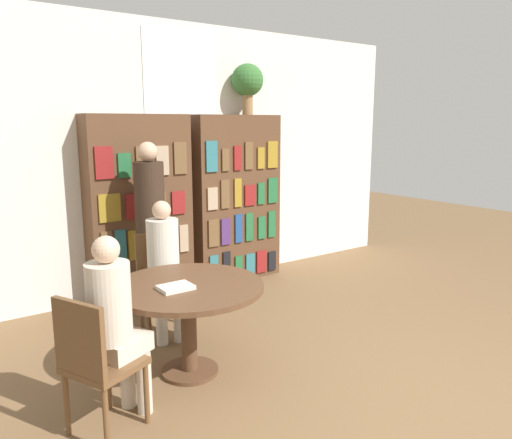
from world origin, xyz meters
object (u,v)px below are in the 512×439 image
(chair_near_camera, at_px, (95,359))
(librarian_standing, at_px, (150,211))
(flower_vase, at_px, (248,82))
(bookshelf_right, at_px, (236,199))
(seated_reader_left, at_px, (164,261))
(chair_left_side, at_px, (161,277))
(seated_reader_right, at_px, (115,318))
(reading_table, at_px, (188,300))
(bookshelf_left, at_px, (140,209))

(chair_near_camera, bearing_deg, librarian_standing, 122.08)
(flower_vase, xyz_separation_m, chair_near_camera, (-2.64, -2.17, -1.87))
(bookshelf_right, height_order, librarian_standing, bookshelf_right)
(bookshelf_right, relative_size, librarian_standing, 1.15)
(flower_vase, bearing_deg, seated_reader_left, -146.75)
(chair_left_side, relative_size, seated_reader_left, 0.73)
(flower_vase, relative_size, chair_near_camera, 0.66)
(seated_reader_left, relative_size, seated_reader_right, 1.00)
(chair_left_side, xyz_separation_m, seated_reader_right, (-0.86, -1.19, 0.20))
(reading_table, distance_m, seated_reader_left, 0.74)
(reading_table, height_order, chair_near_camera, chair_near_camera)
(flower_vase, bearing_deg, reading_table, -135.10)
(chair_left_side, distance_m, seated_reader_right, 1.48)
(flower_vase, height_order, reading_table, flower_vase)
(chair_near_camera, relative_size, seated_reader_left, 0.73)
(flower_vase, bearing_deg, librarian_standing, -161.57)
(reading_table, bearing_deg, seated_reader_left, 77.94)
(flower_vase, distance_m, chair_near_camera, 3.90)
(chair_near_camera, distance_m, librarian_standing, 2.08)
(chair_left_side, bearing_deg, chair_near_camera, 63.00)
(bookshelf_left, relative_size, chair_near_camera, 2.21)
(chair_left_side, height_order, seated_reader_left, seated_reader_left)
(seated_reader_right, relative_size, librarian_standing, 0.72)
(librarian_standing, bearing_deg, flower_vase, 18.43)
(bookshelf_left, height_order, flower_vase, flower_vase)
(chair_near_camera, xyz_separation_m, seated_reader_right, (0.16, 0.07, 0.20))
(reading_table, distance_m, chair_near_camera, 0.92)
(chair_left_side, bearing_deg, bookshelf_left, -90.41)
(flower_vase, relative_size, chair_left_side, 0.66)
(flower_vase, height_order, chair_left_side, flower_vase)
(reading_table, height_order, chair_left_side, chair_left_side)
(bookshelf_right, bearing_deg, seated_reader_left, -143.78)
(flower_vase, xyz_separation_m, chair_left_side, (-1.62, -0.91, -1.87))
(chair_near_camera, bearing_deg, seated_reader_right, 90.00)
(chair_left_side, bearing_deg, flower_vase, -138.55)
(flower_vase, height_order, seated_reader_left, flower_vase)
(bookshelf_right, relative_size, seated_reader_right, 1.60)
(flower_vase, relative_size, reading_table, 0.52)
(bookshelf_left, relative_size, reading_table, 1.74)
(seated_reader_left, distance_m, librarian_standing, 0.69)
(librarian_standing, bearing_deg, bookshelf_left, 78.63)
(bookshelf_left, distance_m, librarian_standing, 0.51)
(bookshelf_right, distance_m, seated_reader_left, 1.85)
(seated_reader_left, relative_size, librarian_standing, 0.72)
(bookshelf_right, height_order, chair_near_camera, bookshelf_right)
(seated_reader_left, height_order, librarian_standing, librarian_standing)
(bookshelf_right, height_order, seated_reader_left, bookshelf_right)
(bookshelf_left, relative_size, seated_reader_right, 1.60)
(seated_reader_left, bearing_deg, flower_vase, -134.68)
(reading_table, relative_size, chair_left_side, 1.27)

